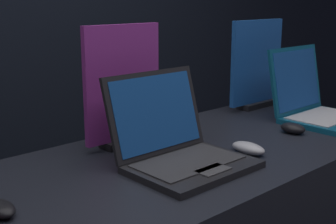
% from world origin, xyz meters
% --- Properties ---
extents(mouse_front, '(0.06, 0.10, 0.03)m').
position_xyz_m(mouse_front, '(-0.54, 0.33, 0.92)').
color(mouse_front, black).
rests_on(mouse_front, display_counter).
extents(laptop_middle, '(0.35, 0.33, 0.26)m').
position_xyz_m(laptop_middle, '(-0.02, 0.30, 0.97)').
color(laptop_middle, black).
rests_on(laptop_middle, display_counter).
extents(mouse_middle, '(0.06, 0.12, 0.04)m').
position_xyz_m(mouse_middle, '(0.21, 0.22, 0.93)').
color(mouse_middle, '#B2B2B7').
rests_on(mouse_middle, display_counter).
extents(promo_stand_middle, '(0.29, 0.07, 0.40)m').
position_xyz_m(promo_stand_middle, '(-0.02, 0.56, 1.10)').
color(promo_stand_middle, black).
rests_on(promo_stand_middle, display_counter).
extents(laptop_back, '(0.33, 0.33, 0.29)m').
position_xyz_m(laptop_back, '(0.75, 0.30, 0.98)').
color(laptop_back, '#0F5170').
rests_on(laptop_back, display_counter).
extents(mouse_back, '(0.06, 0.10, 0.04)m').
position_xyz_m(mouse_back, '(0.52, 0.25, 0.93)').
color(mouse_back, black).
rests_on(mouse_back, display_counter).
extents(promo_stand_back, '(0.33, 0.07, 0.39)m').
position_xyz_m(promo_stand_back, '(0.75, 0.60, 1.09)').
color(promo_stand_back, black).
rests_on(promo_stand_back, display_counter).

